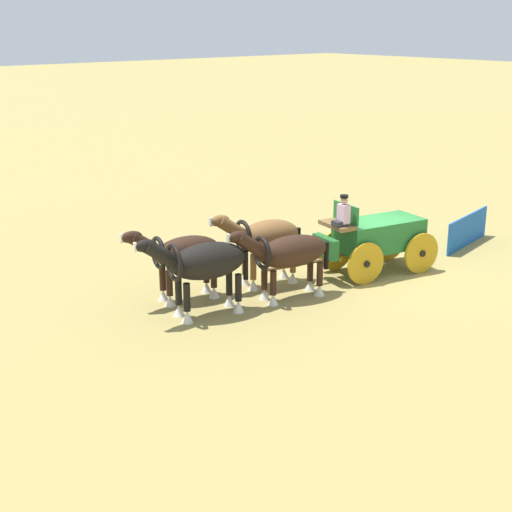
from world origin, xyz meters
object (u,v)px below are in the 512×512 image
Objects in this scene: show_wagon at (375,237)px; draft_horse_rear_off at (265,238)px; draft_horse_lead_near at (203,264)px; draft_horse_rear_near at (288,254)px; draft_horse_lead_off at (183,255)px.

show_wagon is 1.93× the size of draft_horse_rear_off.
draft_horse_rear_off is at bearing -164.56° from draft_horse_lead_near.
draft_horse_rear_near is at bearing -0.79° from show_wagon.
show_wagon reaches higher than draft_horse_rear_off.
draft_horse_lead_near is 1.30m from draft_horse_lead_off.
draft_horse_lead_off is (2.56, -0.51, -0.09)m from draft_horse_rear_off.
show_wagon is at bearing 179.21° from draft_horse_rear_near.
draft_horse_rear_near is 1.08× the size of draft_horse_rear_off.
draft_horse_rear_off reaches higher than draft_horse_rear_near.
draft_horse_rear_off is 2.90m from draft_horse_lead_near.
draft_horse_lead_near reaches higher than draft_horse_rear_near.
draft_horse_lead_off is at bearing -11.17° from draft_horse_rear_off.
draft_horse_lead_near is at bearing 15.44° from draft_horse_rear_off.
draft_horse_rear_near is at bearing 78.48° from draft_horse_rear_off.
draft_horse_lead_near is (2.54, -0.50, 0.12)m from draft_horse_rear_near.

